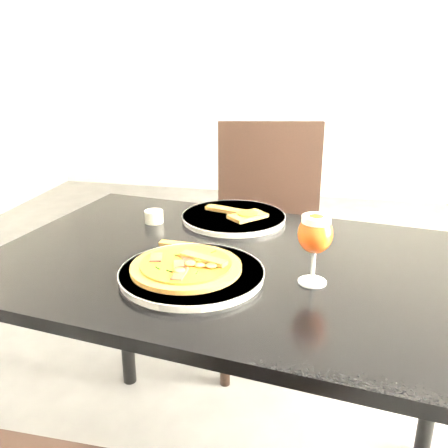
% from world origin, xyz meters
% --- Properties ---
extents(dining_table, '(1.30, 0.96, 0.75)m').
position_xyz_m(dining_table, '(-0.21, -0.18, 0.66)').
color(dining_table, black).
rests_on(dining_table, ground).
extents(chair_far, '(0.53, 0.53, 0.97)m').
position_xyz_m(chair_far, '(-0.21, 0.58, 0.53)').
color(chair_far, black).
rests_on(chair_far, ground).
extents(plate_main, '(0.45, 0.45, 0.02)m').
position_xyz_m(plate_main, '(-0.28, -0.30, 0.76)').
color(plate_main, white).
rests_on(plate_main, dining_table).
extents(pizza, '(0.26, 0.26, 0.03)m').
position_xyz_m(pizza, '(-0.29, -0.29, 0.78)').
color(pizza, olive).
rests_on(pizza, plate_main).
extents(plate_second, '(0.34, 0.34, 0.02)m').
position_xyz_m(plate_second, '(-0.26, 0.11, 0.76)').
color(plate_second, white).
rests_on(plate_second, dining_table).
extents(crust_scraps, '(0.20, 0.14, 0.02)m').
position_xyz_m(crust_scraps, '(-0.24, 0.11, 0.77)').
color(crust_scraps, olive).
rests_on(crust_scraps, plate_second).
extents(loose_crust, '(0.11, 0.03, 0.01)m').
position_xyz_m(loose_crust, '(-0.36, -0.12, 0.75)').
color(loose_crust, olive).
rests_on(loose_crust, dining_table).
extents(sauce_cup, '(0.06, 0.06, 0.04)m').
position_xyz_m(sauce_cup, '(-0.49, 0.04, 0.77)').
color(sauce_cup, beige).
rests_on(sauce_cup, dining_table).
extents(beer_glass, '(0.08, 0.08, 0.16)m').
position_xyz_m(beer_glass, '(-0.01, -0.27, 0.87)').
color(beer_glass, silver).
rests_on(beer_glass, dining_table).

